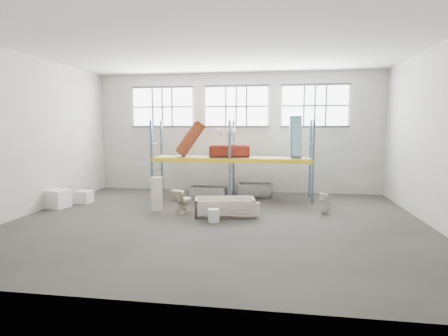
% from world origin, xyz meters
% --- Properties ---
extents(floor, '(12.00, 10.00, 0.10)m').
position_xyz_m(floor, '(0.00, 0.00, -0.05)').
color(floor, '#47433D').
rests_on(floor, ground).
extents(ceiling, '(12.00, 10.00, 0.10)m').
position_xyz_m(ceiling, '(0.00, 0.00, 5.05)').
color(ceiling, silver).
rests_on(ceiling, ground).
extents(wall_back, '(12.00, 0.10, 5.00)m').
position_xyz_m(wall_back, '(0.00, 5.05, 2.50)').
color(wall_back, '#9D9C92').
rests_on(wall_back, ground).
extents(wall_front, '(12.00, 0.10, 5.00)m').
position_xyz_m(wall_front, '(0.00, -5.05, 2.50)').
color(wall_front, '#A6A59A').
rests_on(wall_front, ground).
extents(wall_left, '(0.10, 10.00, 5.00)m').
position_xyz_m(wall_left, '(-6.05, 0.00, 2.50)').
color(wall_left, '#A3A196').
rests_on(wall_left, ground).
extents(wall_right, '(0.10, 10.00, 5.00)m').
position_xyz_m(wall_right, '(6.05, 0.00, 2.50)').
color(wall_right, '#9C9B90').
rests_on(wall_right, ground).
extents(window_left, '(2.60, 0.04, 1.60)m').
position_xyz_m(window_left, '(-3.20, 4.94, 3.60)').
color(window_left, white).
rests_on(window_left, wall_back).
extents(window_mid, '(2.60, 0.04, 1.60)m').
position_xyz_m(window_mid, '(0.00, 4.94, 3.60)').
color(window_mid, white).
rests_on(window_mid, wall_back).
extents(window_right, '(2.60, 0.04, 1.60)m').
position_xyz_m(window_right, '(3.20, 4.94, 3.60)').
color(window_right, white).
rests_on(window_right, wall_back).
extents(rack_upright_la, '(0.08, 0.08, 3.00)m').
position_xyz_m(rack_upright_la, '(-3.00, 2.90, 1.50)').
color(rack_upright_la, slate).
rests_on(rack_upright_la, floor).
extents(rack_upright_lb, '(0.08, 0.08, 3.00)m').
position_xyz_m(rack_upright_lb, '(-3.00, 4.10, 1.50)').
color(rack_upright_lb, slate).
rests_on(rack_upright_lb, floor).
extents(rack_upright_ma, '(0.08, 0.08, 3.00)m').
position_xyz_m(rack_upright_ma, '(0.00, 2.90, 1.50)').
color(rack_upright_ma, slate).
rests_on(rack_upright_ma, floor).
extents(rack_upright_mb, '(0.08, 0.08, 3.00)m').
position_xyz_m(rack_upright_mb, '(0.00, 4.10, 1.50)').
color(rack_upright_mb, slate).
rests_on(rack_upright_mb, floor).
extents(rack_upright_ra, '(0.08, 0.08, 3.00)m').
position_xyz_m(rack_upright_ra, '(3.00, 2.90, 1.50)').
color(rack_upright_ra, slate).
rests_on(rack_upright_ra, floor).
extents(rack_upright_rb, '(0.08, 0.08, 3.00)m').
position_xyz_m(rack_upright_rb, '(3.00, 4.10, 1.50)').
color(rack_upright_rb, slate).
rests_on(rack_upright_rb, floor).
extents(rack_beam_front, '(6.00, 0.10, 0.14)m').
position_xyz_m(rack_beam_front, '(0.00, 2.90, 1.50)').
color(rack_beam_front, yellow).
rests_on(rack_beam_front, floor).
extents(rack_beam_back, '(6.00, 0.10, 0.14)m').
position_xyz_m(rack_beam_back, '(0.00, 4.10, 1.50)').
color(rack_beam_back, yellow).
rests_on(rack_beam_back, floor).
extents(shelf_deck, '(5.90, 1.10, 0.03)m').
position_xyz_m(shelf_deck, '(0.00, 3.50, 1.58)').
color(shelf_deck, gray).
rests_on(shelf_deck, floor).
extents(wet_patch, '(1.80, 1.80, 0.00)m').
position_xyz_m(wet_patch, '(0.00, 2.70, 0.00)').
color(wet_patch, black).
rests_on(wet_patch, floor).
extents(bathtub_beige, '(1.97, 1.18, 0.54)m').
position_xyz_m(bathtub_beige, '(0.15, 0.71, 0.27)').
color(bathtub_beige, beige).
rests_on(bathtub_beige, floor).
extents(cistern_spare, '(0.45, 0.29, 0.40)m').
position_xyz_m(cistern_spare, '(1.03, 0.49, 0.28)').
color(cistern_spare, beige).
rests_on(cistern_spare, bathtub_beige).
extents(sink_in_tub, '(0.46, 0.46, 0.14)m').
position_xyz_m(sink_in_tub, '(0.21, 0.65, 0.16)').
color(sink_in_tub, beige).
rests_on(sink_in_tub, bathtub_beige).
extents(toilet_beige, '(0.66, 0.86, 0.77)m').
position_xyz_m(toilet_beige, '(-1.27, 0.92, 0.38)').
color(toilet_beige, '#ECDFC6').
rests_on(toilet_beige, floor).
extents(cistern_tall, '(0.41, 0.32, 1.12)m').
position_xyz_m(cistern_tall, '(-2.16, 0.99, 0.56)').
color(cistern_tall, '#F4E3CA').
rests_on(cistern_tall, floor).
extents(toilet_white, '(0.38, 0.38, 0.68)m').
position_xyz_m(toilet_white, '(3.26, 1.38, 0.34)').
color(toilet_white, silver).
rests_on(toilet_white, floor).
extents(steel_tub_left, '(1.39, 0.68, 0.51)m').
position_xyz_m(steel_tub_left, '(-0.83, 3.02, 0.25)').
color(steel_tub_left, '#AAAEB2').
rests_on(steel_tub_left, floor).
extents(steel_tub_right, '(1.43, 0.67, 0.52)m').
position_xyz_m(steel_tub_right, '(0.86, 3.97, 0.26)').
color(steel_tub_right, '#9EA0A4').
rests_on(steel_tub_right, floor).
extents(rust_tub_flat, '(1.59, 0.89, 0.42)m').
position_xyz_m(rust_tub_flat, '(-0.09, 3.48, 1.82)').
color(rust_tub_flat, maroon).
rests_on(rust_tub_flat, shelf_deck).
extents(rust_tub_tilted, '(1.30, 1.00, 1.40)m').
position_xyz_m(rust_tub_tilted, '(-1.62, 3.44, 2.29)').
color(rust_tub_tilted, '#9A451F').
rests_on(rust_tub_tilted, shelf_deck).
extents(sink_on_shelf, '(0.83, 0.72, 0.64)m').
position_xyz_m(sink_on_shelf, '(-0.16, 3.11, 2.09)').
color(sink_on_shelf, white).
rests_on(sink_on_shelf, rust_tub_flat).
extents(blue_tub_upright, '(0.48, 0.71, 1.51)m').
position_xyz_m(blue_tub_upright, '(2.40, 3.56, 2.40)').
color(blue_tub_upright, '#81BCCA').
rests_on(blue_tub_upright, shelf_deck).
extents(bucket, '(0.37, 0.37, 0.38)m').
position_xyz_m(bucket, '(-0.06, -0.09, 0.19)').
color(bucket, silver).
rests_on(bucket, floor).
extents(carton_near, '(0.84, 0.76, 0.62)m').
position_xyz_m(carton_near, '(-5.70, 0.95, 0.31)').
color(carton_near, white).
rests_on(carton_near, floor).
extents(carton_far, '(0.54, 0.54, 0.44)m').
position_xyz_m(carton_far, '(-5.20, 1.78, 0.22)').
color(carton_far, silver).
rests_on(carton_far, floor).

